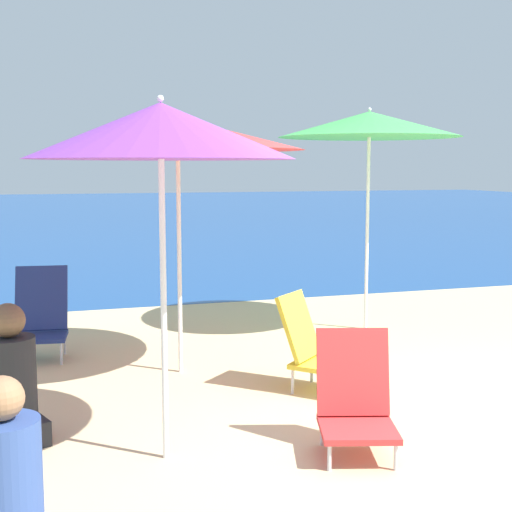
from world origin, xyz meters
name	(u,v)px	position (x,y,z in m)	size (l,w,h in m)	color
ground_plane	(465,418)	(0.00, 0.00, 0.00)	(60.00, 60.00, 0.00)	#D1BA89
sea_water	(103,211)	(0.00, 24.64, 0.00)	(60.00, 40.00, 0.01)	#19478C
beach_umbrella_red	(178,134)	(-1.64, 1.72, 2.00)	(2.09, 2.09, 2.17)	white
beach_umbrella_purple	(161,131)	(-2.09, -0.03, 1.93)	(1.54, 1.54, 2.13)	white
beach_umbrella_green	(369,125)	(0.59, 2.72, 2.17)	(1.91, 1.91, 2.34)	white
beach_chair_navy	(41,314)	(-2.75, 2.58, 0.40)	(0.53, 0.60, 0.82)	silver
beach_chair_red	(355,398)	(-0.97, -0.26, 0.33)	(0.58, 0.63, 0.73)	silver
beach_chair_yellow	(312,345)	(-0.76, 0.93, 0.35)	(0.70, 0.71, 0.75)	silver
person_seated_near	(6,493)	(-2.96, -1.02, 0.35)	(0.46, 0.50, 0.86)	#334C8C
person_seated_far	(11,386)	(-2.97, 0.49, 0.37)	(0.47, 0.51, 0.89)	#262628
water_bottle	(376,354)	(0.02, 1.36, 0.11)	(0.06, 0.06, 0.27)	silver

